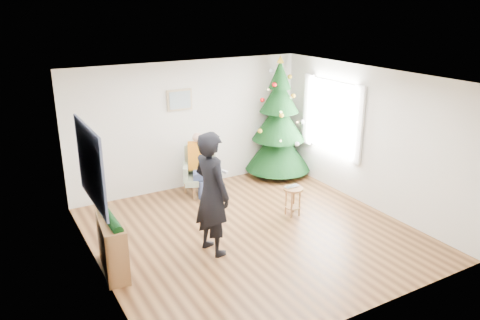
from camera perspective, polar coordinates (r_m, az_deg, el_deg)
floor at (r=7.96m, az=1.54°, el=-8.85°), size 5.00×5.00×0.00m
ceiling at (r=7.13m, az=1.73°, el=9.97°), size 5.00×5.00×0.00m
wall_back at (r=9.58m, az=-6.21°, el=4.23°), size 5.00×0.00×5.00m
wall_front at (r=5.63m, az=15.12°, el=-7.10°), size 5.00×0.00×5.00m
wall_left at (r=6.57m, az=-17.34°, el=-3.47°), size 0.00×5.00×5.00m
wall_right at (r=8.95m, az=15.44°, el=2.61°), size 0.00×5.00×5.00m
window_panel at (r=9.58m, az=11.22°, el=5.22°), size 0.04×1.30×1.40m
curtains at (r=9.56m, az=11.08°, el=5.20°), size 0.05×1.75×1.50m
christmas_tree at (r=10.24m, az=4.74°, el=4.55°), size 1.45×1.45×2.63m
stool at (r=8.51m, az=6.44°, el=-5.02°), size 0.35×0.35×0.53m
laptop at (r=8.41m, az=6.51°, el=-3.33°), size 0.30×0.20×0.02m
armchair at (r=9.43m, az=-4.81°, el=-2.04°), size 0.83×0.82×0.96m
seated_person at (r=9.28m, az=-4.88°, el=-0.49°), size 0.48×0.61×1.26m
standing_man at (r=7.02m, az=-3.48°, el=-4.11°), size 0.59×0.78×1.93m
game_controller at (r=6.97m, az=-1.91°, el=-1.43°), size 0.06×0.13×0.04m
console at (r=7.00m, az=-15.30°, el=-9.99°), size 0.41×1.03×0.80m
garland at (r=6.82m, az=-15.60°, el=-6.89°), size 0.14×0.90×0.14m
tapestry at (r=6.77m, az=-17.80°, el=-0.59°), size 0.03×1.50×1.15m
framed_picture at (r=9.34m, az=-7.36°, el=7.28°), size 0.52×0.05×0.42m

